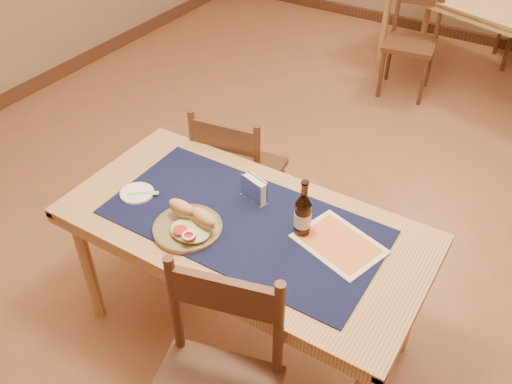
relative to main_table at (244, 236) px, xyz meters
The scene contains 13 objects.
room 1.08m from the main_table, 90.00° to the left, with size 6.04×7.04×2.84m.
main_table is the anchor object (origin of this frame).
placemat 0.09m from the main_table, ahead, with size 1.20×0.60×0.01m, color #0D1433.
baseboard 1.01m from the main_table, 90.00° to the left, with size 6.00×7.00×0.10m.
back_table 3.38m from the main_table, 86.42° to the left, with size 1.80×1.30×0.75m.
chair_main_far 0.74m from the main_table, 126.03° to the left, with size 0.49×0.49×0.92m.
chair_back_near 2.92m from the main_table, 94.14° to the left, with size 0.47×0.47×0.88m.
sandwich_plate 0.26m from the main_table, 133.90° to the right, with size 0.30×0.30×0.11m.
side_plate 0.54m from the main_table, 168.71° to the right, with size 0.16×0.16×0.01m.
fork 0.49m from the main_table, 169.50° to the right, with size 0.13×0.09×0.00m.
beer_bottle 0.32m from the main_table, 15.83° to the left, with size 0.07×0.07×0.27m.
napkin_holder 0.21m from the main_table, 104.98° to the left, with size 0.15×0.08×0.12m.
menu_card 0.43m from the main_table, 12.23° to the left, with size 0.40×0.34×0.01m.
Camera 1 is at (0.96, -2.25, 2.33)m, focal length 38.00 mm.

